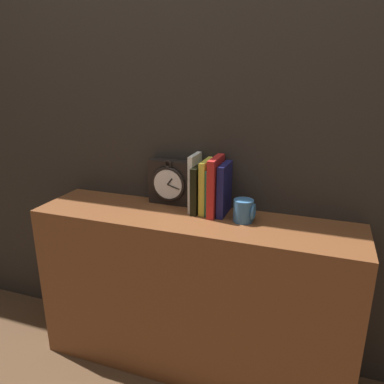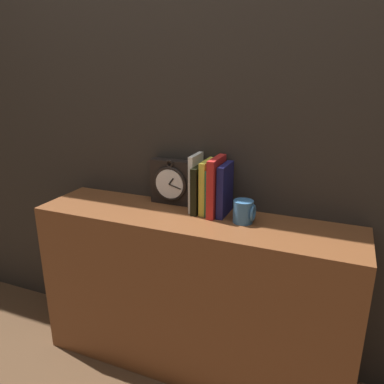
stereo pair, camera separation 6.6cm
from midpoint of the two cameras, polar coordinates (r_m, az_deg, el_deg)
name	(u,v)px [view 1 (the left image)]	position (r m, az deg, el deg)	size (l,w,h in m)	color
ground_plane	(192,361)	(1.92, -1.09, -24.36)	(12.00, 12.00, 0.00)	#513823
wall_back	(208,69)	(1.59, 1.18, 18.29)	(6.00, 0.05, 2.60)	#2D2823
bookshelf	(192,294)	(1.69, -1.16, -15.30)	(1.35, 0.33, 0.72)	brown
clock	(171,182)	(1.65, -4.43, 1.47)	(0.20, 0.07, 0.21)	black
book_slot0_white	(195,182)	(1.57, -0.77, 1.47)	(0.02, 0.13, 0.24)	white
book_slot1_black	(199,188)	(1.56, -0.13, 0.55)	(0.03, 0.15, 0.20)	black
book_slot2_yellow	(206,186)	(1.56, 0.98, 0.89)	(0.03, 0.14, 0.22)	yellow
book_slot3_green	(211,190)	(1.55, 1.71, 0.29)	(0.01, 0.14, 0.19)	#206540
book_slot4_red	(216,186)	(1.53, 2.40, 0.91)	(0.03, 0.16, 0.24)	red
book_slot5_navy	(224,189)	(1.53, 3.73, 0.43)	(0.03, 0.14, 0.21)	navy
mug	(244,211)	(1.48, 6.68, -2.86)	(0.08, 0.08, 0.09)	teal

